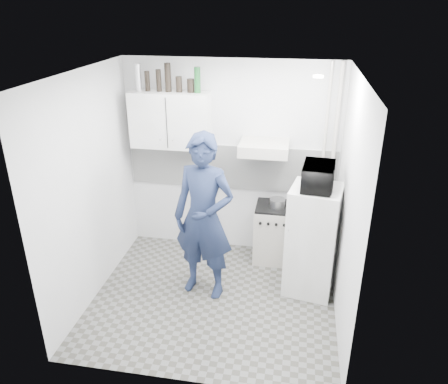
# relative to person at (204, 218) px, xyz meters

# --- Properties ---
(floor) EXTENTS (2.80, 2.80, 0.00)m
(floor) POSITION_rel_person_xyz_m (0.13, -0.14, -0.98)
(floor) COLOR #62615F
(floor) RESTS_ON ground
(ceiling) EXTENTS (2.80, 2.80, 0.00)m
(ceiling) POSITION_rel_person_xyz_m (0.13, -0.14, 1.62)
(ceiling) COLOR white
(ceiling) RESTS_ON wall_back
(wall_back) EXTENTS (2.80, 0.00, 2.80)m
(wall_back) POSITION_rel_person_xyz_m (0.13, 1.11, 0.32)
(wall_back) COLOR silver
(wall_back) RESTS_ON floor
(wall_left) EXTENTS (0.00, 2.60, 2.60)m
(wall_left) POSITION_rel_person_xyz_m (-1.27, -0.14, 0.32)
(wall_left) COLOR silver
(wall_left) RESTS_ON floor
(wall_right) EXTENTS (0.00, 2.60, 2.60)m
(wall_right) POSITION_rel_person_xyz_m (1.53, -0.14, 0.32)
(wall_right) COLOR silver
(wall_right) RESTS_ON floor
(person) EXTENTS (0.80, 0.60, 1.97)m
(person) POSITION_rel_person_xyz_m (0.00, 0.00, 0.00)
(person) COLOR #1A2440
(person) RESTS_ON floor
(stove) EXTENTS (0.48, 0.48, 0.76)m
(stove) POSITION_rel_person_xyz_m (0.74, 0.86, -0.60)
(stove) COLOR #BCB6AA
(stove) RESTS_ON floor
(fridge) EXTENTS (0.64, 0.64, 1.33)m
(fridge) POSITION_rel_person_xyz_m (1.23, 0.26, -0.32)
(fridge) COLOR white
(fridge) RESTS_ON floor
(stove_top) EXTENTS (0.46, 0.46, 0.03)m
(stove_top) POSITION_rel_person_xyz_m (0.74, 0.86, -0.21)
(stove_top) COLOR black
(stove_top) RESTS_ON stove
(saucepan) EXTENTS (0.20, 0.20, 0.11)m
(saucepan) POSITION_rel_person_xyz_m (0.78, 0.83, -0.14)
(saucepan) COLOR silver
(saucepan) RESTS_ON stove_top
(microwave) EXTENTS (0.52, 0.38, 0.27)m
(microwave) POSITION_rel_person_xyz_m (1.23, 0.26, 0.49)
(microwave) COLOR black
(microwave) RESTS_ON fridge
(bottle_a) EXTENTS (0.08, 0.08, 0.32)m
(bottle_a) POSITION_rel_person_xyz_m (-1.01, 0.93, 1.38)
(bottle_a) COLOR silver
(bottle_a) RESTS_ON upper_cabinet
(bottle_b) EXTENTS (0.06, 0.06, 0.24)m
(bottle_b) POSITION_rel_person_xyz_m (-0.89, 0.93, 1.34)
(bottle_b) COLOR black
(bottle_b) RESTS_ON upper_cabinet
(bottle_c) EXTENTS (0.06, 0.06, 0.27)m
(bottle_c) POSITION_rel_person_xyz_m (-0.74, 0.93, 1.35)
(bottle_c) COLOR black
(bottle_c) RESTS_ON upper_cabinet
(bottle_d) EXTENTS (0.08, 0.08, 0.34)m
(bottle_d) POSITION_rel_person_xyz_m (-0.63, 0.93, 1.39)
(bottle_d) COLOR black
(bottle_d) RESTS_ON upper_cabinet
(canister_a) EXTENTS (0.08, 0.08, 0.19)m
(canister_a) POSITION_rel_person_xyz_m (-0.49, 0.93, 1.31)
(canister_a) COLOR black
(canister_a) RESTS_ON upper_cabinet
(canister_b) EXTENTS (0.09, 0.09, 0.16)m
(canister_b) POSITION_rel_person_xyz_m (-0.34, 0.93, 1.30)
(canister_b) COLOR black
(canister_b) RESTS_ON upper_cabinet
(bottle_e) EXTENTS (0.08, 0.08, 0.31)m
(bottle_e) POSITION_rel_person_xyz_m (-0.26, 0.93, 1.37)
(bottle_e) COLOR #144C1E
(bottle_e) RESTS_ON upper_cabinet
(upper_cabinet) EXTENTS (1.00, 0.35, 0.70)m
(upper_cabinet) POSITION_rel_person_xyz_m (-0.62, 0.93, 0.87)
(upper_cabinet) COLOR white
(upper_cabinet) RESTS_ON wall_back
(range_hood) EXTENTS (0.60, 0.50, 0.14)m
(range_hood) POSITION_rel_person_xyz_m (0.58, 0.86, 0.59)
(range_hood) COLOR #BCB6AA
(range_hood) RESTS_ON wall_back
(backsplash) EXTENTS (2.74, 0.03, 0.60)m
(backsplash) POSITION_rel_person_xyz_m (0.13, 1.09, 0.22)
(backsplash) COLOR white
(backsplash) RESTS_ON wall_back
(pipe_a) EXTENTS (0.05, 0.05, 2.60)m
(pipe_a) POSITION_rel_person_xyz_m (1.43, 1.03, 0.32)
(pipe_a) COLOR #BCB6AA
(pipe_a) RESTS_ON floor
(pipe_b) EXTENTS (0.04, 0.04, 2.60)m
(pipe_b) POSITION_rel_person_xyz_m (1.31, 1.03, 0.32)
(pipe_b) COLOR #BCB6AA
(pipe_b) RESTS_ON floor
(ceiling_spot_fixture) EXTENTS (0.10, 0.10, 0.02)m
(ceiling_spot_fixture) POSITION_rel_person_xyz_m (1.13, 0.06, 1.59)
(ceiling_spot_fixture) COLOR white
(ceiling_spot_fixture) RESTS_ON ceiling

